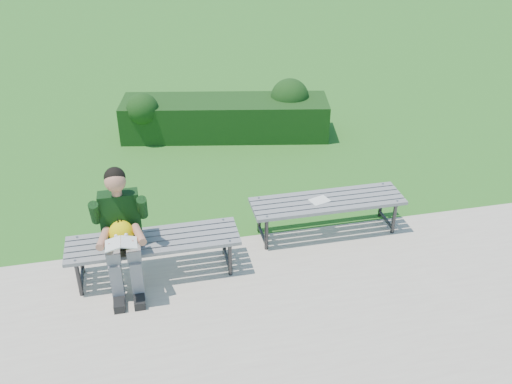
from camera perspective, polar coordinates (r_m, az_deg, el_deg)
name	(u,v)px	position (r m, az deg, el deg)	size (l,w,h in m)	color
ground	(238,239)	(6.82, -1.83, -4.70)	(80.00, 80.00, 0.00)	#29761B
walkway	(273,343)	(5.50, 1.72, -14.86)	(30.00, 3.50, 0.02)	beige
hedge	(228,115)	(9.29, -2.81, 7.72)	(3.38, 1.44, 0.88)	#193D11
bench_left	(154,244)	(6.11, -10.21, -5.10)	(1.80, 0.50, 0.46)	gray
bench_right	(327,204)	(6.74, 7.15, -1.17)	(1.80, 0.50, 0.46)	gray
seated_boy	(121,228)	(5.88, -13.33, -3.56)	(0.56, 0.76, 1.31)	gray
paper_sheet	(320,200)	(6.68, 6.37, -0.84)	(0.26, 0.22, 0.01)	white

